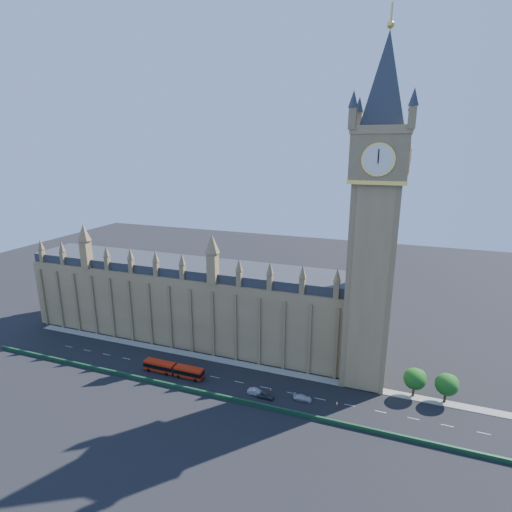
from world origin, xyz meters
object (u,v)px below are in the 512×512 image
(car_silver, at_px, (256,392))
(red_bus, at_px, (173,369))
(car_grey, at_px, (265,395))
(car_white, at_px, (303,398))

(car_silver, bearing_deg, red_bus, 93.25)
(red_bus, distance_m, car_silver, 27.24)
(car_grey, height_order, car_white, car_grey)
(car_silver, height_order, car_white, car_silver)
(red_bus, bearing_deg, car_silver, -2.10)
(car_grey, relative_size, car_silver, 0.96)
(car_silver, xyz_separation_m, car_white, (12.79, 1.96, -0.10))
(red_bus, xyz_separation_m, car_grey, (30.09, -1.71, -0.94))
(car_silver, relative_size, car_white, 1.00)
(car_grey, distance_m, car_silver, 2.95)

